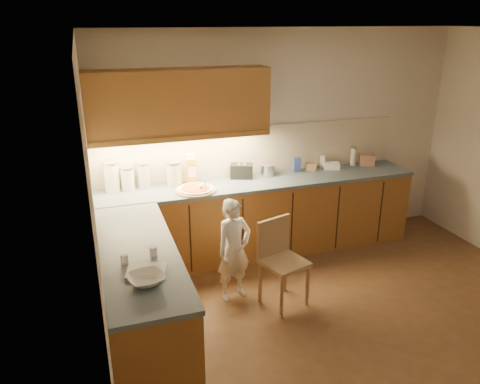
{
  "coord_description": "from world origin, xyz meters",
  "views": [
    {
      "loc": [
        -2.24,
        -3.1,
        2.68
      ],
      "look_at": [
        -0.8,
        1.2,
        1.0
      ],
      "focal_mm": 35.0,
      "sensor_mm": 36.0,
      "label": 1
    }
  ],
  "objects_px": {
    "pizza_on_board": "(196,189)",
    "child": "(234,250)",
    "wooden_chair": "(280,256)",
    "oil_jug": "(191,170)",
    "toaster": "(242,171)"
  },
  "relations": [
    {
      "from": "pizza_on_board",
      "to": "child",
      "type": "bearing_deg",
      "value": -74.64
    },
    {
      "from": "pizza_on_board",
      "to": "wooden_chair",
      "type": "distance_m",
      "value": 1.21
    },
    {
      "from": "child",
      "to": "wooden_chair",
      "type": "bearing_deg",
      "value": -44.62
    },
    {
      "from": "pizza_on_board",
      "to": "child",
      "type": "distance_m",
      "value": 0.86
    },
    {
      "from": "oil_jug",
      "to": "toaster",
      "type": "height_order",
      "value": "oil_jug"
    },
    {
      "from": "pizza_on_board",
      "to": "toaster",
      "type": "bearing_deg",
      "value": 23.7
    },
    {
      "from": "child",
      "to": "toaster",
      "type": "relative_size",
      "value": 3.58
    },
    {
      "from": "wooden_chair",
      "to": "oil_jug",
      "type": "distance_m",
      "value": 1.46
    },
    {
      "from": "pizza_on_board",
      "to": "oil_jug",
      "type": "bearing_deg",
      "value": 86.84
    },
    {
      "from": "pizza_on_board",
      "to": "wooden_chair",
      "type": "xyz_separation_m",
      "value": [
        0.6,
        -0.95,
        -0.44
      ]
    },
    {
      "from": "pizza_on_board",
      "to": "child",
      "type": "height_order",
      "value": "pizza_on_board"
    },
    {
      "from": "wooden_chair",
      "to": "child",
      "type": "bearing_deg",
      "value": 134.67
    },
    {
      "from": "pizza_on_board",
      "to": "toaster",
      "type": "distance_m",
      "value": 0.68
    },
    {
      "from": "toaster",
      "to": "pizza_on_board",
      "type": "bearing_deg",
      "value": -135.5
    },
    {
      "from": "toaster",
      "to": "child",
      "type": "bearing_deg",
      "value": -91.89
    }
  ]
}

